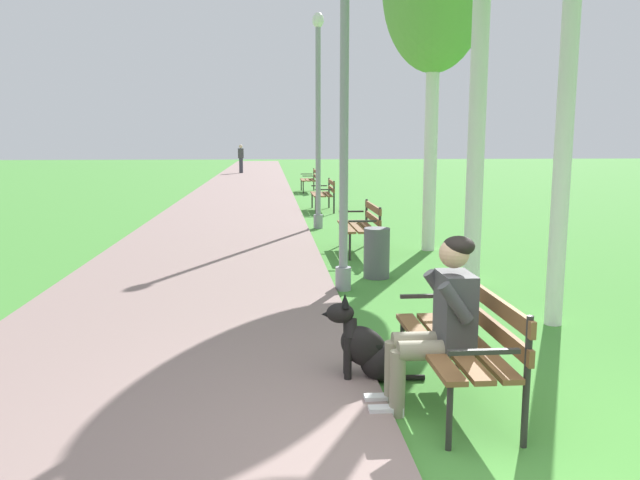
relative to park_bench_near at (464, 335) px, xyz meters
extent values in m
plane|color=#478E38|center=(-0.33, -0.95, -0.51)|extent=(120.00, 120.00, 0.00)
cube|color=gray|center=(-2.38, 23.05, -0.49)|extent=(3.64, 60.00, 0.04)
cube|color=brown|center=(-0.27, 0.00, -0.06)|extent=(0.14, 1.50, 0.04)
cube|color=brown|center=(-0.10, 0.00, -0.06)|extent=(0.14, 1.50, 0.04)
cube|color=brown|center=(0.08, 0.00, -0.06)|extent=(0.14, 1.50, 0.04)
cube|color=brown|center=(0.18, 0.00, 0.08)|extent=(0.04, 1.50, 0.11)
cube|color=brown|center=(0.18, 0.00, 0.26)|extent=(0.04, 1.50, 0.11)
cylinder|color=#2D2B28|center=(-0.30, 0.69, -0.29)|extent=(0.04, 0.04, 0.45)
cylinder|color=#2D2B28|center=(0.18, 0.69, -0.09)|extent=(0.04, 0.04, 0.85)
cube|color=#2D2B28|center=(-0.10, 0.69, 0.12)|extent=(0.45, 0.04, 0.03)
cylinder|color=#2D2B28|center=(-0.30, -0.69, -0.29)|extent=(0.04, 0.04, 0.45)
cylinder|color=#2D2B28|center=(0.18, -0.69, -0.09)|extent=(0.04, 0.04, 0.85)
cube|color=#2D2B28|center=(-0.10, -0.69, 0.12)|extent=(0.45, 0.04, 0.03)
cube|color=brown|center=(-0.09, 6.21, -0.06)|extent=(0.14, 1.50, 0.04)
cube|color=brown|center=(0.08, 6.21, -0.06)|extent=(0.14, 1.50, 0.04)
cube|color=brown|center=(0.26, 6.21, -0.06)|extent=(0.14, 1.50, 0.04)
cube|color=brown|center=(0.36, 6.21, 0.08)|extent=(0.04, 1.50, 0.11)
cube|color=brown|center=(0.36, 6.21, 0.26)|extent=(0.04, 1.50, 0.11)
cylinder|color=#2D2B28|center=(-0.12, 6.90, -0.29)|extent=(0.04, 0.04, 0.45)
cylinder|color=#2D2B28|center=(0.36, 6.90, -0.09)|extent=(0.04, 0.04, 0.85)
cube|color=#2D2B28|center=(0.08, 6.90, 0.12)|extent=(0.45, 0.04, 0.03)
cylinder|color=#2D2B28|center=(-0.12, 5.52, -0.29)|extent=(0.04, 0.04, 0.45)
cylinder|color=#2D2B28|center=(0.36, 5.52, -0.09)|extent=(0.04, 0.04, 0.85)
cube|color=#2D2B28|center=(0.08, 5.52, 0.12)|extent=(0.45, 0.04, 0.03)
cube|color=brown|center=(-0.16, 12.67, -0.06)|extent=(0.14, 1.50, 0.04)
cube|color=brown|center=(0.02, 12.67, -0.06)|extent=(0.14, 1.50, 0.04)
cube|color=brown|center=(0.19, 12.67, -0.06)|extent=(0.14, 1.50, 0.04)
cube|color=brown|center=(0.30, 12.67, 0.08)|extent=(0.04, 1.50, 0.11)
cube|color=brown|center=(0.30, 12.67, 0.26)|extent=(0.04, 1.50, 0.11)
cylinder|color=#2D2B28|center=(-0.18, 13.36, -0.29)|extent=(0.04, 0.04, 0.45)
cylinder|color=#2D2B28|center=(0.30, 13.36, -0.09)|extent=(0.04, 0.04, 0.85)
cube|color=#2D2B28|center=(0.02, 13.36, 0.12)|extent=(0.45, 0.04, 0.03)
cylinder|color=#2D2B28|center=(-0.18, 11.98, -0.29)|extent=(0.04, 0.04, 0.45)
cylinder|color=#2D2B28|center=(0.30, 11.98, -0.09)|extent=(0.04, 0.04, 0.85)
cube|color=#2D2B28|center=(0.02, 11.98, 0.12)|extent=(0.45, 0.04, 0.03)
cube|color=brown|center=(-0.15, 18.92, -0.06)|extent=(0.14, 1.50, 0.04)
cube|color=brown|center=(0.03, 18.92, -0.06)|extent=(0.14, 1.50, 0.04)
cube|color=brown|center=(0.20, 18.92, -0.06)|extent=(0.14, 1.50, 0.04)
cube|color=brown|center=(0.31, 18.92, 0.08)|extent=(0.04, 1.50, 0.11)
cube|color=brown|center=(0.31, 18.92, 0.26)|extent=(0.04, 1.50, 0.11)
cylinder|color=#2D2B28|center=(-0.17, 19.61, -0.29)|extent=(0.04, 0.04, 0.45)
cylinder|color=#2D2B28|center=(0.31, 19.61, -0.09)|extent=(0.04, 0.04, 0.85)
cube|color=#2D2B28|center=(0.03, 19.61, 0.12)|extent=(0.45, 0.04, 0.03)
cylinder|color=#2D2B28|center=(-0.17, 18.23, -0.29)|extent=(0.04, 0.04, 0.45)
cylinder|color=#2D2B28|center=(0.31, 18.23, -0.09)|extent=(0.04, 0.04, 0.85)
cube|color=#2D2B28|center=(0.03, 18.23, 0.12)|extent=(0.45, 0.04, 0.03)
cylinder|color=gray|center=(-0.31, 0.02, -0.04)|extent=(0.42, 0.14, 0.14)
cylinder|color=gray|center=(-0.52, 0.02, -0.28)|extent=(0.11, 0.11, 0.47)
cube|color=silver|center=(-0.60, 0.02, -0.48)|extent=(0.24, 0.09, 0.07)
cylinder|color=gray|center=(-0.31, -0.18, -0.04)|extent=(0.42, 0.14, 0.14)
cylinder|color=gray|center=(-0.52, -0.18, -0.28)|extent=(0.11, 0.11, 0.47)
cube|color=silver|center=(-0.60, -0.18, -0.48)|extent=(0.24, 0.09, 0.07)
cube|color=#3F3F42|center=(-0.10, -0.08, 0.22)|extent=(0.22, 0.36, 0.52)
cylinder|color=#3F3F42|center=(-0.16, 0.12, 0.32)|extent=(0.25, 0.09, 0.30)
cylinder|color=#3F3F42|center=(-0.16, -0.28, 0.32)|extent=(0.25, 0.09, 0.30)
sphere|color=tan|center=(-0.12, -0.08, 0.62)|extent=(0.21, 0.21, 0.21)
ellipsoid|color=black|center=(-0.09, -0.08, 0.67)|extent=(0.22, 0.23, 0.14)
ellipsoid|color=black|center=(-0.51, 0.46, -0.35)|extent=(0.38, 0.30, 0.32)
ellipsoid|color=black|center=(-0.65, 0.47, -0.23)|extent=(0.51, 0.25, 0.48)
ellipsoid|color=black|center=(-0.60, 0.47, -0.19)|extent=(0.37, 0.21, 0.27)
cylinder|color=black|center=(-0.78, 0.54, -0.32)|extent=(0.06, 0.06, 0.38)
cylinder|color=black|center=(-0.79, 0.42, -0.32)|extent=(0.06, 0.06, 0.38)
cylinder|color=black|center=(-0.76, 0.48, -0.08)|extent=(0.12, 0.17, 0.19)
ellipsoid|color=black|center=(-0.84, 0.49, 0.05)|extent=(0.23, 0.15, 0.16)
cone|color=black|center=(-0.94, 0.49, 0.04)|extent=(0.11, 0.10, 0.09)
cone|color=black|center=(-0.80, 0.53, 0.15)|extent=(0.06, 0.06, 0.09)
cone|color=black|center=(-0.81, 0.44, 0.15)|extent=(0.06, 0.06, 0.09)
cylinder|color=black|center=(-0.31, 0.45, -0.49)|extent=(0.28, 0.06, 0.04)
cylinder|color=gray|center=(-0.46, 3.53, -0.36)|extent=(0.20, 0.20, 0.30)
cylinder|color=gray|center=(-0.46, 3.53, 1.29)|extent=(0.11, 0.11, 3.61)
cylinder|color=gray|center=(-0.33, 9.23, -0.36)|extent=(0.20, 0.20, 0.30)
cylinder|color=gray|center=(-0.33, 9.23, 1.61)|extent=(0.11, 0.11, 4.24)
ellipsoid|color=silver|center=(-0.33, 9.23, 3.85)|extent=(0.24, 0.24, 0.32)
cylinder|color=silver|center=(1.55, 1.85, 1.57)|extent=(0.18, 0.18, 4.16)
cylinder|color=silver|center=(1.30, 3.77, 1.71)|extent=(0.22, 0.22, 4.44)
cylinder|color=silver|center=(1.37, 6.35, 1.27)|extent=(0.22, 0.22, 3.57)
cylinder|color=#515156|center=(0.09, 4.22, -0.16)|extent=(0.36, 0.36, 0.70)
cylinder|color=#383842|center=(-2.99, 32.10, -0.07)|extent=(0.22, 0.22, 0.88)
cube|color=#3F3F42|center=(-2.99, 32.10, 0.65)|extent=(0.32, 0.20, 0.56)
sphere|color=beige|center=(-2.99, 32.10, 1.04)|extent=(0.20, 0.20, 0.20)
camera|label=1|loc=(-1.39, -4.24, 1.39)|focal=35.09mm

